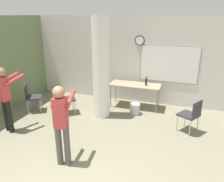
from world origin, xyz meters
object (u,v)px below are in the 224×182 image
at_px(person_playing_front, 61,120).
at_px(chair_near_pillar, 65,97).
at_px(bottle_on_table, 146,82).
at_px(chair_mid_room, 191,114).
at_px(chair_by_left_wall, 31,96).
at_px(person_watching_back, 5,95).
at_px(folding_table, 135,86).

bearing_deg(person_playing_front, chair_near_pillar, 119.29).
relative_size(bottle_on_table, chair_mid_room, 0.33).
xyz_separation_m(chair_by_left_wall, person_playing_front, (2.21, -1.90, 0.45)).
xyz_separation_m(bottle_on_table, person_watching_back, (-2.99, -2.53, 0.11)).
height_order(bottle_on_table, person_playing_front, person_playing_front).
xyz_separation_m(folding_table, chair_mid_room, (1.68, -1.16, -0.19)).
height_order(folding_table, bottle_on_table, bottle_on_table).
bearing_deg(bottle_on_table, chair_near_pillar, -152.19).
distance_m(bottle_on_table, chair_mid_room, 1.82).
height_order(folding_table, chair_by_left_wall, chair_by_left_wall).
bearing_deg(person_watching_back, folding_table, 43.58).
relative_size(folding_table, chair_by_left_wall, 1.80).
distance_m(chair_mid_room, chair_near_pillar, 3.54).
height_order(chair_mid_room, person_playing_front, person_playing_front).
height_order(chair_by_left_wall, chair_near_pillar, same).
height_order(bottle_on_table, chair_mid_room, bottle_on_table).
relative_size(chair_by_left_wall, chair_mid_room, 1.00).
distance_m(chair_by_left_wall, chair_near_pillar, 1.05).
height_order(bottle_on_table, chair_by_left_wall, bottle_on_table).
height_order(bottle_on_table, person_watching_back, person_watching_back).
distance_m(folding_table, chair_by_left_wall, 3.19).
bearing_deg(bottle_on_table, folding_table, -178.58).
bearing_deg(folding_table, chair_mid_room, -34.49).
xyz_separation_m(chair_mid_room, person_playing_front, (-2.37, -2.08, 0.45)).
bearing_deg(person_watching_back, person_playing_front, -19.90).
bearing_deg(chair_mid_room, person_playing_front, -138.64).
xyz_separation_m(folding_table, person_watching_back, (-2.65, -2.53, 0.28)).
relative_size(chair_near_pillar, person_watching_back, 0.52).
bearing_deg(folding_table, chair_by_left_wall, -155.20).
distance_m(person_playing_front, person_watching_back, 2.10).
bearing_deg(chair_near_pillar, folding_table, 31.75).
height_order(chair_by_left_wall, person_watching_back, person_watching_back).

